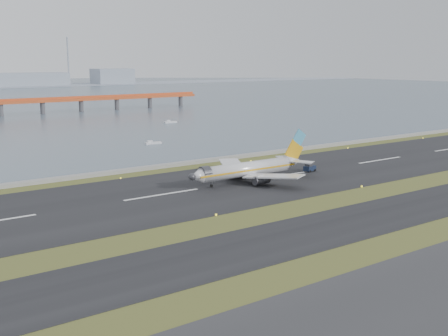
# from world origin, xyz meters

# --- Properties ---
(ground) EXTENTS (1000.00, 1000.00, 0.00)m
(ground) POSITION_xyz_m (0.00, 0.00, 0.00)
(ground) COLOR #354819
(ground) RESTS_ON ground
(taxiway_strip) EXTENTS (1000.00, 18.00, 0.10)m
(taxiway_strip) POSITION_xyz_m (0.00, -12.00, 0.05)
(taxiway_strip) COLOR black
(taxiway_strip) RESTS_ON ground
(runway_strip) EXTENTS (1000.00, 45.00, 0.10)m
(runway_strip) POSITION_xyz_m (0.00, 30.00, 0.05)
(runway_strip) COLOR black
(runway_strip) RESTS_ON ground
(seawall) EXTENTS (1000.00, 2.50, 1.00)m
(seawall) POSITION_xyz_m (0.00, 60.00, 0.50)
(seawall) COLOR gray
(seawall) RESTS_ON ground
(red_pier) EXTENTS (260.00, 5.00, 10.20)m
(red_pier) POSITION_xyz_m (20.00, 250.00, 7.28)
(red_pier) COLOR #B9481F
(red_pier) RESTS_ON ground
(airliner) EXTENTS (38.52, 32.89, 12.80)m
(airliner) POSITION_xyz_m (26.47, 29.46, 3.46)
(airliner) COLOR silver
(airliner) RESTS_ON ground
(pushback_tug) EXTENTS (3.91, 2.67, 2.31)m
(pushback_tug) POSITION_xyz_m (48.55, 29.83, 1.12)
(pushback_tug) COLOR #121C33
(pushback_tug) RESTS_ON ground
(workboat_near) EXTENTS (6.49, 2.99, 1.52)m
(workboat_near) POSITION_xyz_m (38.03, 103.93, 0.48)
(workboat_near) COLOR silver
(workboat_near) RESTS_ON ground
(workboat_far) EXTENTS (6.72, 2.59, 1.60)m
(workboat_far) POSITION_xyz_m (80.54, 163.12, 0.50)
(workboat_far) COLOR silver
(workboat_far) RESTS_ON ground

